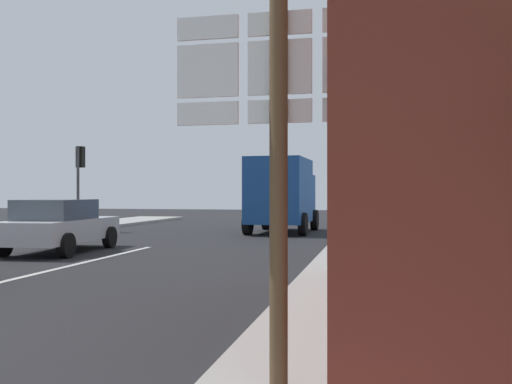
{
  "coord_description": "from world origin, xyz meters",
  "views": [
    {
      "loc": [
        6.78,
        -3.88,
        1.65
      ],
      "look_at": [
        3.02,
        13.4,
        1.68
      ],
      "focal_mm": 39.19,
      "sensor_mm": 36.0,
      "label": 1
    }
  ],
  "objects_px": {
    "delivery_truck": "(282,193)",
    "traffic_light_near_right": "(337,158)",
    "route_sign_post": "(279,147)",
    "sedan_far": "(59,225)",
    "traffic_light_far_left": "(80,169)"
  },
  "relations": [
    {
      "from": "delivery_truck",
      "to": "traffic_light_near_right",
      "type": "bearing_deg",
      "value": -68.67
    },
    {
      "from": "delivery_truck",
      "to": "route_sign_post",
      "type": "bearing_deg",
      "value": -80.49
    },
    {
      "from": "sedan_far",
      "to": "route_sign_post",
      "type": "bearing_deg",
      "value": -51.04
    },
    {
      "from": "sedan_far",
      "to": "route_sign_post",
      "type": "distance_m",
      "value": 12.66
    },
    {
      "from": "sedan_far",
      "to": "route_sign_post",
      "type": "height_order",
      "value": "route_sign_post"
    },
    {
      "from": "sedan_far",
      "to": "traffic_light_near_right",
      "type": "height_order",
      "value": "traffic_light_near_right"
    },
    {
      "from": "traffic_light_far_left",
      "to": "sedan_far",
      "type": "bearing_deg",
      "value": -63.84
    },
    {
      "from": "delivery_truck",
      "to": "route_sign_post",
      "type": "distance_m",
      "value": 18.94
    },
    {
      "from": "route_sign_post",
      "to": "traffic_light_far_left",
      "type": "relative_size",
      "value": 0.88
    },
    {
      "from": "sedan_far",
      "to": "traffic_light_near_right",
      "type": "bearing_deg",
      "value": 13.71
    },
    {
      "from": "traffic_light_far_left",
      "to": "traffic_light_near_right",
      "type": "distance_m",
      "value": 12.75
    },
    {
      "from": "traffic_light_far_left",
      "to": "delivery_truck",
      "type": "bearing_deg",
      "value": 7.84
    },
    {
      "from": "traffic_light_far_left",
      "to": "route_sign_post",
      "type": "bearing_deg",
      "value": -56.22
    },
    {
      "from": "traffic_light_far_left",
      "to": "traffic_light_near_right",
      "type": "relative_size",
      "value": 1.03
    },
    {
      "from": "traffic_light_near_right",
      "to": "traffic_light_far_left",
      "type": "bearing_deg",
      "value": 152.65
    }
  ]
}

